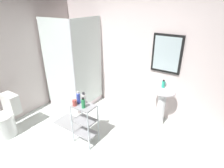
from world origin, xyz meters
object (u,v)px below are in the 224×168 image
at_px(storage_cart, 85,121).
at_px(rinse_cup, 75,103).
at_px(bath_mat, 70,122).
at_px(body_wash_bottle_green, 83,103).
at_px(shampoo_bottle_blue, 78,98).
at_px(lotion_bottle_white, 84,98).
at_px(toilet, 6,119).
at_px(pedestal_sink, 162,99).
at_px(shower_stall, 75,86).
at_px(hand_soap_bottle, 163,84).

height_order(storage_cart, rinse_cup, rinse_cup).
bearing_deg(bath_mat, body_wash_bottle_green, -22.81).
xyz_separation_m(storage_cart, shampoo_bottle_blue, (-0.12, 0.02, 0.40)).
relative_size(shampoo_bottle_blue, rinse_cup, 2.11).
relative_size(shampoo_bottle_blue, bath_mat, 0.36).
xyz_separation_m(body_wash_bottle_green, lotion_bottle_white, (-0.09, 0.11, 0.01)).
height_order(body_wash_bottle_green, rinse_cup, body_wash_bottle_green).
distance_m(toilet, lotion_bottle_white, 1.57).
xyz_separation_m(toilet, shampoo_bottle_blue, (1.23, 0.65, 0.52)).
bearing_deg(pedestal_sink, body_wash_bottle_green, -125.24).
xyz_separation_m(toilet, rinse_cup, (1.23, 0.56, 0.48)).
bearing_deg(shower_stall, hand_soap_bottle, 9.52).
bearing_deg(body_wash_bottle_green, shower_stall, 139.34).
bearing_deg(storage_cart, shower_stall, 139.84).
distance_m(toilet, shampoo_bottle_blue, 1.49).
xyz_separation_m(shower_stall, storage_cart, (1.06, -0.90, -0.03)).
relative_size(pedestal_sink, hand_soap_bottle, 5.43).
relative_size(pedestal_sink, body_wash_bottle_green, 4.51).
distance_m(hand_soap_bottle, body_wash_bottle_green, 1.53).
bearing_deg(storage_cart, hand_soap_bottle, 53.85).
bearing_deg(shower_stall, lotion_bottle_white, -39.43).
relative_size(hand_soap_bottle, bath_mat, 0.25).
xyz_separation_m(shower_stall, shampoo_bottle_blue, (0.94, -0.88, 0.37)).
bearing_deg(pedestal_sink, shower_stall, -171.39).
relative_size(toilet, body_wash_bottle_green, 4.23).
distance_m(hand_soap_bottle, rinse_cup, 1.65).
bearing_deg(pedestal_sink, toilet, -141.22).
relative_size(pedestal_sink, storage_cart, 1.09).
distance_m(lotion_bottle_white, rinse_cup, 0.16).
bearing_deg(bath_mat, shampoo_bottle_blue, -23.04).
height_order(pedestal_sink, rinse_cup, rinse_cup).
height_order(pedestal_sink, body_wash_bottle_green, body_wash_bottle_green).
bearing_deg(storage_cart, toilet, -155.04).
relative_size(storage_cart, body_wash_bottle_green, 4.12).
xyz_separation_m(pedestal_sink, lotion_bottle_white, (-0.96, -1.13, 0.25)).
relative_size(toilet, bath_mat, 1.27).
xyz_separation_m(hand_soap_bottle, bath_mat, (-1.52, -0.99, -0.87)).
relative_size(pedestal_sink, toilet, 1.07).
bearing_deg(toilet, bath_mat, 49.57).
height_order(shower_stall, storage_cart, shower_stall).
distance_m(storage_cart, hand_soap_bottle, 1.58).
bearing_deg(shower_stall, bath_mat, -56.67).
relative_size(hand_soap_bottle, rinse_cup, 1.47).
relative_size(pedestal_sink, bath_mat, 1.35).
height_order(shampoo_bottle_blue, bath_mat, shampoo_bottle_blue).
height_order(lotion_bottle_white, bath_mat, lotion_bottle_white).
distance_m(shower_stall, pedestal_sink, 2.00).
bearing_deg(rinse_cup, storage_cart, 31.47).
height_order(pedestal_sink, hand_soap_bottle, hand_soap_bottle).
height_order(lotion_bottle_white, shampoo_bottle_blue, shampoo_bottle_blue).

